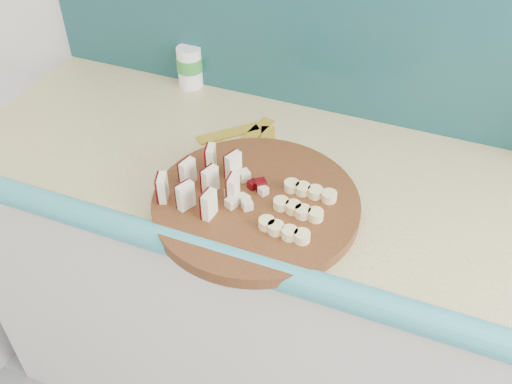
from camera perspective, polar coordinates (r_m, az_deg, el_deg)
The scene contains 8 objects.
kitchen_counter at distance 1.61m, azimuth 13.16°, elevation -13.26°, with size 2.20×0.63×0.91m.
backsplash at distance 1.39m, azimuth 20.20°, elevation 14.03°, with size 2.20×0.02×0.50m, color teal.
cutting_board at distance 1.21m, azimuth 0.00°, elevation -1.20°, with size 0.44×0.44×0.03m, color #46270F.
apple_wedges at distance 1.20m, azimuth -5.26°, elevation 1.10°, with size 0.16×0.18×0.06m.
apple_chunks at distance 1.20m, azimuth -1.19°, elevation 0.05°, with size 0.07×0.08×0.02m.
banana_slices at distance 1.16m, azimuth 4.14°, elevation -1.80°, with size 0.12×0.17×0.02m.
canister at distance 1.61m, azimuth -6.65°, elevation 12.40°, with size 0.07×0.07×0.11m.
banana_peel at distance 1.41m, azimuth -0.64°, elevation 5.44°, with size 0.22×0.19×0.01m.
Camera 1 is at (0.11, 0.53, 1.74)m, focal length 40.00 mm.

